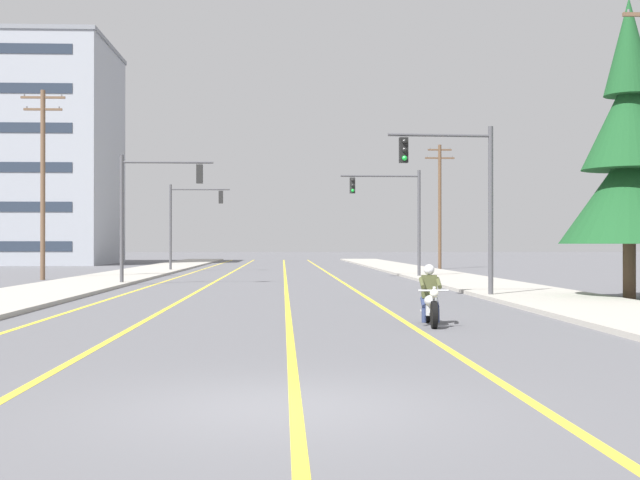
% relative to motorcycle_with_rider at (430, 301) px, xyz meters
% --- Properties ---
extents(ground_plane, '(400.00, 400.00, 0.00)m').
position_rel_motorcycle_with_rider_xyz_m(ground_plane, '(-3.60, -10.19, -0.59)').
color(ground_plane, '#5B5B60').
extents(lane_stripe_center, '(0.16, 100.00, 0.01)m').
position_rel_motorcycle_with_rider_xyz_m(lane_stripe_center, '(-3.39, 34.81, -0.58)').
color(lane_stripe_center, yellow).
rests_on(lane_stripe_center, ground).
extents(lane_stripe_left, '(0.16, 100.00, 0.01)m').
position_rel_motorcycle_with_rider_xyz_m(lane_stripe_left, '(-7.04, 34.81, -0.58)').
color(lane_stripe_left, yellow).
rests_on(lane_stripe_left, ground).
extents(lane_stripe_right, '(0.16, 100.00, 0.01)m').
position_rel_motorcycle_with_rider_xyz_m(lane_stripe_right, '(-0.48, 34.81, -0.58)').
color(lane_stripe_right, yellow).
rests_on(lane_stripe_right, ground).
extents(lane_stripe_far_left, '(0.16, 100.00, 0.01)m').
position_rel_motorcycle_with_rider_xyz_m(lane_stripe_far_left, '(-9.67, 34.81, -0.58)').
color(lane_stripe_far_left, yellow).
rests_on(lane_stripe_far_left, ground).
extents(sidewalk_kerb_right, '(4.40, 110.00, 0.14)m').
position_rel_motorcycle_with_rider_xyz_m(sidewalk_kerb_right, '(5.76, 29.81, -0.52)').
color(sidewalk_kerb_right, '#ADA89E').
rests_on(sidewalk_kerb_right, ground).
extents(sidewalk_kerb_left, '(4.40, 110.00, 0.14)m').
position_rel_motorcycle_with_rider_xyz_m(sidewalk_kerb_left, '(-12.96, 29.81, -0.52)').
color(sidewalk_kerb_left, '#ADA89E').
rests_on(sidewalk_kerb_left, ground).
extents(motorcycle_with_rider, '(0.70, 2.19, 1.46)m').
position_rel_motorcycle_with_rider_xyz_m(motorcycle_with_rider, '(0.00, 0.00, 0.00)').
color(motorcycle_with_rider, black).
rests_on(motorcycle_with_rider, ground).
extents(traffic_signal_near_right, '(3.84, 0.54, 6.20)m').
position_rel_motorcycle_with_rider_xyz_m(traffic_signal_near_right, '(2.90, 10.06, 3.45)').
color(traffic_signal_near_right, '#47474C').
rests_on(traffic_signal_near_right, ground).
extents(traffic_signal_near_left, '(4.42, 0.37, 6.20)m').
position_rel_motorcycle_with_rider_xyz_m(traffic_signal_near_left, '(-9.94, 20.67, 3.48)').
color(traffic_signal_near_left, '#47474C').
rests_on(traffic_signal_near_left, ground).
extents(traffic_signal_mid_right, '(4.61, 0.41, 6.20)m').
position_rel_motorcycle_with_rider_xyz_m(traffic_signal_mid_right, '(2.99, 28.43, 3.49)').
color(traffic_signal_mid_right, '#47474C').
rests_on(traffic_signal_mid_right, ground).
extents(traffic_signal_mid_left, '(4.30, 0.37, 6.20)m').
position_rel_motorcycle_with_rider_xyz_m(traffic_signal_mid_left, '(-10.31, 40.96, 3.47)').
color(traffic_signal_mid_left, '#47474C').
rests_on(traffic_signal_mid_left, ground).
extents(utility_pole_left_near, '(2.38, 0.26, 10.32)m').
position_rel_motorcycle_with_rider_xyz_m(utility_pole_left_near, '(-16.55, 26.69, 4.97)').
color(utility_pole_left_near, brown).
rests_on(utility_pole_left_near, ground).
extents(utility_pole_right_far, '(2.32, 0.26, 9.76)m').
position_rel_motorcycle_with_rider_xyz_m(utility_pole_right_far, '(8.79, 46.34, 4.65)').
color(utility_pole_right_far, brown).
rests_on(utility_pole_right_far, ground).
extents(conifer_tree_right_verge_near, '(4.80, 4.80, 10.56)m').
position_rel_motorcycle_with_rider_xyz_m(conifer_tree_right_verge_near, '(8.52, 8.87, 4.26)').
color(conifer_tree_right_verge_near, '#4C3828').
rests_on(conifer_tree_right_verge_near, ground).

